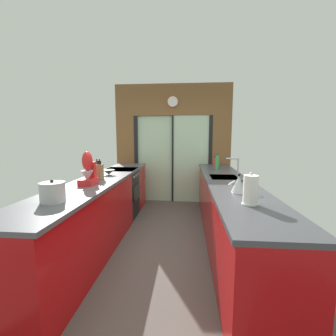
# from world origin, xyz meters

# --- Properties ---
(ground_plane) EXTENTS (5.04, 7.60, 0.02)m
(ground_plane) POSITION_xyz_m (0.00, 0.60, -0.01)
(ground_plane) COLOR #4C4742
(back_wall_unit) EXTENTS (2.64, 0.12, 2.70)m
(back_wall_unit) POSITION_xyz_m (0.00, 2.40, 1.52)
(back_wall_unit) COLOR brown
(back_wall_unit) RESTS_ON ground_plane
(left_counter_run) EXTENTS (0.62, 3.80, 0.92)m
(left_counter_run) POSITION_xyz_m (-0.91, 0.13, 0.47)
(left_counter_run) COLOR #AD0C0F
(left_counter_run) RESTS_ON ground_plane
(right_counter_run) EXTENTS (0.62, 3.80, 0.92)m
(right_counter_run) POSITION_xyz_m (0.91, 0.30, 0.46)
(right_counter_run) COLOR #AD0C0F
(right_counter_run) RESTS_ON ground_plane
(sink_faucet) EXTENTS (0.19, 0.02, 0.29)m
(sink_faucet) POSITION_xyz_m (1.06, 0.55, 1.11)
(sink_faucet) COLOR #B7BABC
(sink_faucet) RESTS_ON right_counter_run
(oven_range) EXTENTS (0.60, 0.60, 0.92)m
(oven_range) POSITION_xyz_m (-0.91, 1.25, 0.46)
(oven_range) COLOR black
(oven_range) RESTS_ON ground_plane
(mixing_bowl) EXTENTS (0.19, 0.19, 0.08)m
(mixing_bowl) POSITION_xyz_m (-0.89, 0.56, 0.97)
(mixing_bowl) COLOR #514C47
(mixing_bowl) RESTS_ON left_counter_run
(knife_block) EXTENTS (0.08, 0.14, 0.29)m
(knife_block) POSITION_xyz_m (-0.89, 0.17, 1.03)
(knife_block) COLOR brown
(knife_block) RESTS_ON left_counter_run
(stand_mixer) EXTENTS (0.17, 0.27, 0.42)m
(stand_mixer) POSITION_xyz_m (-0.89, -0.18, 1.08)
(stand_mixer) COLOR red
(stand_mixer) RESTS_ON left_counter_run
(stock_pot) EXTENTS (0.22, 0.22, 0.21)m
(stock_pot) POSITION_xyz_m (-0.89, -0.94, 1.01)
(stock_pot) COLOR #B7BABC
(stock_pot) RESTS_ON left_counter_run
(kettle) EXTENTS (0.24, 0.16, 0.21)m
(kettle) POSITION_xyz_m (0.89, -0.42, 1.01)
(kettle) COLOR #B7BABC
(kettle) RESTS_ON right_counter_run
(soap_bottle_near) EXTENTS (0.06, 0.06, 0.29)m
(soap_bottle_near) POSITION_xyz_m (0.89, 1.38, 1.04)
(soap_bottle_near) COLOR #339E56
(soap_bottle_near) RESTS_ON right_counter_run
(soap_bottle_far) EXTENTS (0.05, 0.05, 0.21)m
(soap_bottle_far) POSITION_xyz_m (0.89, 1.74, 1.01)
(soap_bottle_far) COLOR #B23D2D
(soap_bottle_far) RESTS_ON right_counter_run
(paper_towel_roll) EXTENTS (0.15, 0.15, 0.29)m
(paper_towel_roll) POSITION_xyz_m (0.89, -0.87, 1.05)
(paper_towel_roll) COLOR #B7BABC
(paper_towel_roll) RESTS_ON right_counter_run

